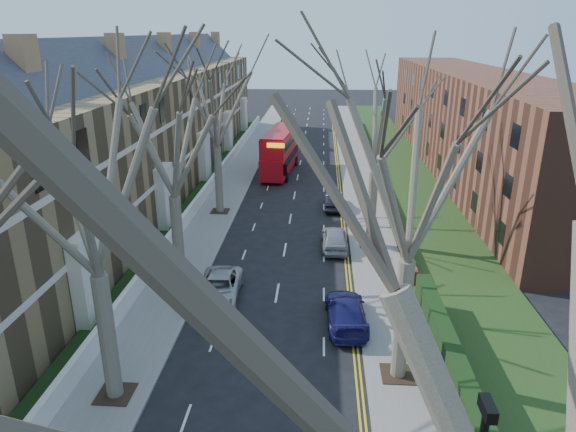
# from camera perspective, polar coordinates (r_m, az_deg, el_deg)

# --- Properties ---
(pavement_left) EXTENTS (3.00, 102.00, 0.12)m
(pavement_left) POSITION_cam_1_polar(r_m,az_deg,el_deg) (51.83, -5.58, 4.50)
(pavement_left) COLOR slate
(pavement_left) RESTS_ON ground
(pavement_right) EXTENTS (3.00, 102.00, 0.12)m
(pavement_right) POSITION_cam_1_polar(r_m,az_deg,el_deg) (51.30, 7.81, 4.24)
(pavement_right) COLOR slate
(pavement_right) RESTS_ON ground
(terrace_left) EXTENTS (9.70, 78.00, 13.60)m
(terrace_left) POSITION_cam_1_polar(r_m,az_deg,el_deg) (45.02, -17.21, 8.51)
(terrace_left) COLOR olive
(terrace_left) RESTS_ON ground
(flats_right) EXTENTS (13.97, 54.00, 10.00)m
(flats_right) POSITION_cam_1_polar(r_m,az_deg,el_deg) (56.11, 19.71, 9.78)
(flats_right) COLOR brown
(flats_right) RESTS_ON ground
(front_wall_left) EXTENTS (0.30, 78.00, 1.00)m
(front_wall_left) POSITION_cam_1_polar(r_m,az_deg,el_deg) (44.46, -9.32, 2.46)
(front_wall_left) COLOR white
(front_wall_left) RESTS_ON ground
(grass_verge_right) EXTENTS (6.00, 102.00, 0.06)m
(grass_verge_right) POSITION_cam_1_polar(r_m,az_deg,el_deg) (51.80, 12.80, 4.19)
(grass_verge_right) COLOR #263D16
(grass_verge_right) RESTS_ON ground
(tree_left_mid) EXTENTS (10.50, 10.50, 14.71)m
(tree_left_mid) POSITION_cam_1_polar(r_m,az_deg,el_deg) (18.62, -21.79, 5.43)
(tree_left_mid) COLOR brown
(tree_left_mid) RESTS_ON ground
(tree_left_far) EXTENTS (10.15, 10.15, 14.22)m
(tree_left_far) POSITION_cam_1_polar(r_m,az_deg,el_deg) (27.85, -13.13, 10.07)
(tree_left_far) COLOR brown
(tree_left_far) RESTS_ON ground
(tree_left_dist) EXTENTS (10.50, 10.50, 14.71)m
(tree_left_dist) POSITION_cam_1_polar(r_m,az_deg,el_deg) (39.34, -8.18, 13.59)
(tree_left_dist) COLOR brown
(tree_left_dist) RESTS_ON ground
(tree_right_mid) EXTENTS (10.50, 10.50, 14.71)m
(tree_right_mid) POSITION_cam_1_polar(r_m,az_deg,el_deg) (19.09, 14.12, 6.58)
(tree_right_mid) COLOR brown
(tree_right_mid) RESTS_ON ground
(tree_right_far) EXTENTS (10.15, 10.15, 14.22)m
(tree_right_far) POSITION_cam_1_polar(r_m,az_deg,el_deg) (32.79, 9.94, 11.71)
(tree_right_far) COLOR brown
(tree_right_far) RESTS_ON ground
(double_decker_bus) EXTENTS (3.30, 10.35, 4.29)m
(double_decker_bus) POSITION_cam_1_polar(r_m,az_deg,el_deg) (52.41, -0.87, 7.06)
(double_decker_bus) COLOR #B20C15
(double_decker_bus) RESTS_ON ground
(car_left_far) EXTENTS (2.36, 4.83, 1.32)m
(car_left_far) POSITION_cam_1_polar(r_m,az_deg,el_deg) (28.24, -7.64, -7.92)
(car_left_far) COLOR #AFAFB4
(car_left_far) RESTS_ON ground
(car_right_near) EXTENTS (2.18, 4.83, 1.37)m
(car_right_near) POSITION_cam_1_polar(r_m,az_deg,el_deg) (25.94, 6.47, -10.49)
(car_right_near) COLOR navy
(car_right_near) RESTS_ON ground
(car_right_mid) EXTENTS (1.82, 4.32, 1.46)m
(car_right_mid) POSITION_cam_1_polar(r_m,az_deg,el_deg) (34.35, 5.21, -2.46)
(car_right_mid) COLOR gray
(car_right_mid) RESTS_ON ground
(car_right_far) EXTENTS (1.38, 3.94, 1.30)m
(car_right_far) POSITION_cam_1_polar(r_m,az_deg,el_deg) (42.05, 5.11, 1.67)
(car_right_far) COLOR black
(car_right_far) RESTS_ON ground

